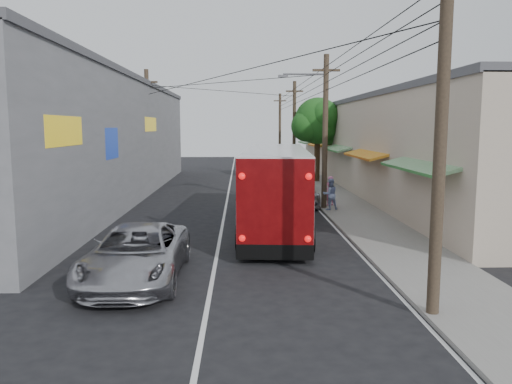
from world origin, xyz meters
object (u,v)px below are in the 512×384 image
parked_car_mid (297,180)px  parked_car_far (278,172)px  pedestrian_near (330,191)px  parked_suv (294,191)px  pedestrian_far (330,194)px  coach_bus (276,187)px  jeepney (136,254)px

parked_car_mid → parked_car_far: parked_car_mid is taller
parked_car_far → pedestrian_near: pedestrian_near is taller
parked_suv → pedestrian_far: size_ratio=3.34×
coach_bus → parked_car_far: bearing=89.9°
coach_bus → pedestrian_far: coach_bus is taller
parked_car_mid → parked_car_far: size_ratio=1.07×
pedestrian_near → pedestrian_far: size_ratio=1.00×
parked_car_mid → pedestrian_near: pedestrian_near is taller
parked_car_far → parked_suv: bearing=-85.8°
pedestrian_far → parked_car_far: bearing=-91.9°
coach_bus → jeepney: 8.67m
jeepney → parked_car_far: size_ratio=1.30×
coach_bus → pedestrian_near: size_ratio=7.56×
parked_car_far → pedestrian_far: (1.60, -14.71, 0.21)m
coach_bus → parked_car_mid: bearing=83.8°
parked_suv → parked_car_mid: size_ratio=1.16×
pedestrian_far → pedestrian_near: bearing=-107.4°
jeepney → pedestrian_far: bearing=56.2°
coach_bus → pedestrian_near: coach_bus is taller
jeepney → parked_car_far: (5.93, 26.00, -0.07)m
parked_car_far → jeepney: bearing=-98.6°
coach_bus → parked_suv: size_ratio=2.25×
parked_car_mid → parked_suv: bearing=-97.8°
jeepney → pedestrian_far: 13.57m
coach_bus → parked_suv: (1.46, 6.55, -1.00)m
jeepney → pedestrian_near: bearing=58.5°
parked_car_mid → pedestrian_far: (0.80, -8.14, 0.14)m
jeepney → parked_suv: (5.93, 13.92, 0.00)m
parked_suv → parked_car_far: 12.08m
jeepney → coach_bus: bearing=58.6°
jeepney → parked_car_far: jeepney is taller
coach_bus → jeepney: (-4.47, -7.36, -1.00)m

